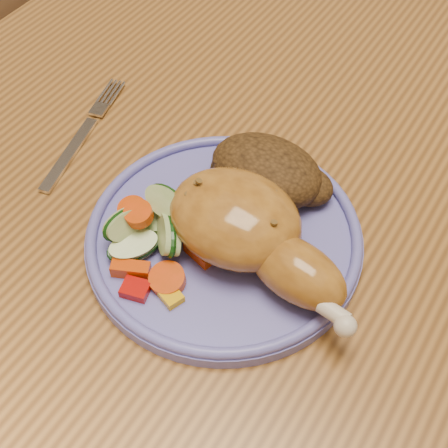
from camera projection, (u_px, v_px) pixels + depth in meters
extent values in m
cube|color=#915D27|center=(282.00, 223.00, 0.60)|extent=(0.90, 1.40, 0.04)
cube|color=brown|center=(256.00, 64.00, 1.36)|extent=(0.06, 0.06, 0.71)
cube|color=#4C2D16|center=(418.00, 127.00, 1.13)|extent=(0.42, 0.42, 0.04)
cylinder|color=#4C2D16|center=(275.00, 228.00, 1.27)|extent=(0.04, 0.04, 0.41)
cylinder|color=#4C2D16|center=(351.00, 126.00, 1.46)|extent=(0.04, 0.04, 0.41)
cylinder|color=#4C2D16|center=(445.00, 310.00, 1.15)|extent=(0.04, 0.04, 0.41)
cylinder|color=#5E5CB0|center=(224.00, 239.00, 0.56)|extent=(0.25, 0.25, 0.01)
torus|color=#5E5CB0|center=(224.00, 231.00, 0.55)|extent=(0.24, 0.24, 0.01)
ellipsoid|color=#AF7024|center=(235.00, 218.00, 0.52)|extent=(0.12, 0.10, 0.06)
ellipsoid|color=#AF7024|center=(297.00, 271.00, 0.50)|extent=(0.10, 0.06, 0.05)
sphere|color=beige|center=(345.00, 326.00, 0.47)|extent=(0.02, 0.02, 0.02)
ellipsoid|color=#442B11|center=(267.00, 170.00, 0.57)|extent=(0.11, 0.08, 0.05)
ellipsoid|color=#442B11|center=(305.00, 185.00, 0.57)|extent=(0.05, 0.04, 0.03)
ellipsoid|color=#442B11|center=(233.00, 170.00, 0.59)|extent=(0.05, 0.04, 0.02)
cube|color=#A50A05|center=(136.00, 289.00, 0.51)|extent=(0.03, 0.02, 0.01)
cube|color=#E5A507|center=(171.00, 296.00, 0.51)|extent=(0.02, 0.02, 0.01)
cube|color=red|center=(131.00, 269.00, 0.52)|extent=(0.03, 0.02, 0.01)
cylinder|color=red|center=(139.00, 214.00, 0.53)|extent=(0.02, 0.03, 0.01)
cylinder|color=red|center=(133.00, 211.00, 0.56)|extent=(0.03, 0.03, 0.02)
cylinder|color=red|center=(167.00, 279.00, 0.52)|extent=(0.03, 0.03, 0.02)
cube|color=red|center=(199.00, 253.00, 0.53)|extent=(0.03, 0.02, 0.01)
cylinder|color=#B2C580|center=(146.00, 222.00, 0.55)|extent=(0.05, 0.05, 0.02)
cylinder|color=#B2C580|center=(127.00, 223.00, 0.53)|extent=(0.05, 0.05, 0.04)
cylinder|color=#B2C580|center=(169.00, 234.00, 0.53)|extent=(0.05, 0.05, 0.04)
cylinder|color=#B2C580|center=(167.00, 202.00, 0.54)|extent=(0.05, 0.05, 0.04)
cylinder|color=#B2C580|center=(134.00, 247.00, 0.53)|extent=(0.06, 0.06, 0.02)
cube|color=silver|center=(69.00, 154.00, 0.63)|extent=(0.04, 0.11, 0.00)
cube|color=silver|center=(99.00, 109.00, 0.67)|extent=(0.03, 0.06, 0.00)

